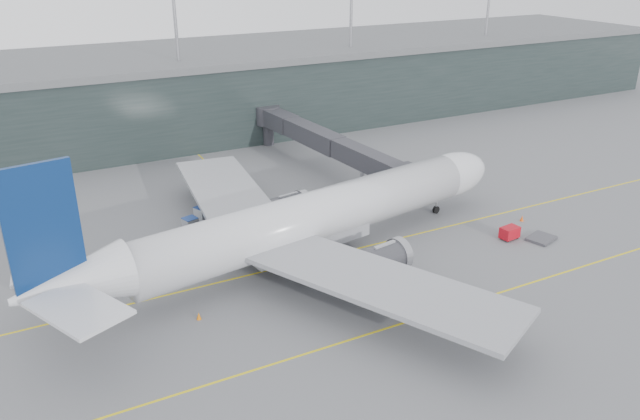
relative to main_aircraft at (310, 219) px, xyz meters
name	(u,v)px	position (x,y,z in m)	size (l,w,h in m)	color
ground	(262,254)	(-4.77, 3.34, -4.93)	(320.00, 320.00, 0.00)	slate
taxiline_a	(275,269)	(-4.77, -0.66, -4.92)	(160.00, 0.25, 0.02)	yellow
taxiline_b	(345,341)	(-4.77, -16.66, -4.92)	(160.00, 0.25, 0.02)	yellow
taxiline_lead_main	(240,193)	(0.23, 23.34, -4.92)	(0.25, 60.00, 0.02)	yellow
terminal	(142,95)	(-4.78, 61.34, 2.69)	(240.00, 36.00, 29.00)	#1D2726
main_aircraft	(310,219)	(0.00, 0.00, 0.00)	(62.51, 58.08, 17.57)	silver
jet_bridge	(312,134)	(15.32, 29.45, 0.44)	(7.57, 47.15, 7.18)	#303035
gse_cart	(510,232)	(24.40, -7.19, -4.03)	(2.52, 1.77, 1.61)	#B10C18
baggage_dolly	(541,238)	(27.79, -9.26, -4.73)	(3.41, 2.73, 0.34)	#3F3E44
uld_a	(190,224)	(-10.31, 13.57, -3.95)	(2.42, 2.15, 1.86)	#3C3C41
uld_b	(203,214)	(-7.88, 15.88, -3.85)	(2.80, 2.57, 2.06)	#3C3C41
uld_c	(222,214)	(-5.55, 14.96, -3.96)	(2.48, 2.24, 1.84)	#3C3C41
cone_nose	(522,218)	(29.84, -3.83, -4.54)	(0.50, 0.50, 0.79)	#FC560E
cone_wing_stbd	(402,316)	(2.11, -15.95, -4.58)	(0.44, 0.44, 0.70)	red
cone_wing_port	(282,204)	(3.41, 15.56, -4.55)	(0.48, 0.48, 0.77)	#CF530B
cone_tail	(199,316)	(-15.67, -6.69, -4.55)	(0.48, 0.48, 0.77)	orange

